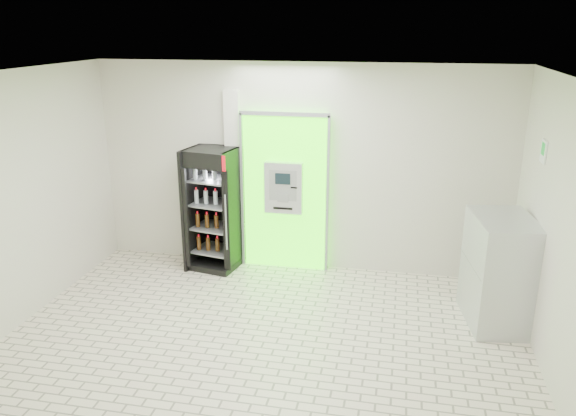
# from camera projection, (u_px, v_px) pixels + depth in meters

# --- Properties ---
(ground) EXTENTS (6.00, 6.00, 0.00)m
(ground) POSITION_uv_depth(u_px,v_px,m) (258.00, 354.00, 6.23)
(ground) COLOR beige
(ground) RESTS_ON ground
(room_shell) EXTENTS (6.00, 6.00, 6.00)m
(room_shell) POSITION_uv_depth(u_px,v_px,m) (255.00, 195.00, 5.65)
(room_shell) COLOR beige
(room_shell) RESTS_ON ground
(atm_assembly) EXTENTS (1.30, 0.24, 2.33)m
(atm_assembly) POSITION_uv_depth(u_px,v_px,m) (285.00, 191.00, 8.15)
(atm_assembly) COLOR #32E709
(atm_assembly) RESTS_ON ground
(pillar) EXTENTS (0.22, 0.11, 2.60)m
(pillar) POSITION_uv_depth(u_px,v_px,m) (234.00, 179.00, 8.29)
(pillar) COLOR silver
(pillar) RESTS_ON ground
(beverage_cooler) EXTENTS (0.78, 0.74, 1.81)m
(beverage_cooler) POSITION_uv_depth(u_px,v_px,m) (214.00, 211.00, 8.23)
(beverage_cooler) COLOR black
(beverage_cooler) RESTS_ON ground
(steel_cabinet) EXTENTS (0.81, 1.09, 1.34)m
(steel_cabinet) POSITION_uv_depth(u_px,v_px,m) (499.00, 271.00, 6.71)
(steel_cabinet) COLOR #B8BBC0
(steel_cabinet) RESTS_ON ground
(exit_sign) EXTENTS (0.02, 0.22, 0.26)m
(exit_sign) POSITION_uv_depth(u_px,v_px,m) (544.00, 151.00, 6.30)
(exit_sign) COLOR white
(exit_sign) RESTS_ON room_shell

